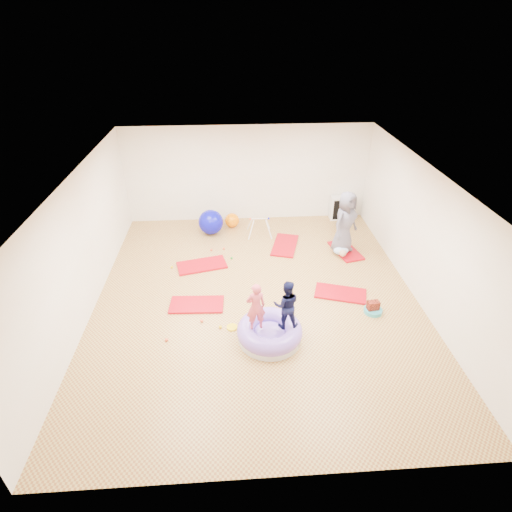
{
  "coord_description": "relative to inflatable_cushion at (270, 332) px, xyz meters",
  "views": [
    {
      "loc": [
        -0.49,
        -7.02,
        5.42
      ],
      "look_at": [
        0.0,
        0.3,
        0.9
      ],
      "focal_mm": 28.0,
      "sensor_mm": 36.0,
      "label": 1
    }
  ],
  "objects": [
    {
      "name": "exercise_ball_blue",
      "position": [
        -1.25,
        4.4,
        0.19
      ],
      "size": [
        0.7,
        0.7,
        0.7
      ],
      "primitive_type": "sphere",
      "color": "#0909B1",
      "rests_on": "ground"
    },
    {
      "name": "cube_shelf",
      "position": [
        2.68,
        5.09,
        0.2
      ],
      "size": [
        0.71,
        0.35,
        0.71
      ],
      "color": "white",
      "rests_on": "ground"
    },
    {
      "name": "ball_pit_balls",
      "position": [
        -1.02,
        1.66,
        -0.12
      ],
      "size": [
        2.33,
        3.45,
        0.06
      ],
      "color": "#0909B1",
      "rests_on": "ground"
    },
    {
      "name": "gym_mat_center_back",
      "position": [
        0.75,
        3.53,
        -0.13
      ],
      "size": [
        0.9,
        1.31,
        0.05
      ],
      "primitive_type": "cube",
      "rotation": [
        0.0,
        0.0,
        1.3
      ],
      "color": "#AD0B14",
      "rests_on": "ground"
    },
    {
      "name": "room",
      "position": [
        -0.16,
        1.3,
        1.25
      ],
      "size": [
        7.01,
        8.01,
        2.81
      ],
      "color": "tan",
      "rests_on": "ground"
    },
    {
      "name": "inflatable_cushion",
      "position": [
        0.0,
        0.0,
        0.0
      ],
      "size": [
        1.26,
        1.26,
        0.4
      ],
      "rotation": [
        0.0,
        0.0,
        -0.21
      ],
      "color": "silver",
      "rests_on": "ground"
    },
    {
      "name": "gym_mat_front_left",
      "position": [
        -1.47,
        1.11,
        -0.13
      ],
      "size": [
        1.17,
        0.62,
        0.05
      ],
      "primitive_type": "cube",
      "rotation": [
        0.0,
        0.0,
        -0.05
      ],
      "color": "#AD0B14",
      "rests_on": "ground"
    },
    {
      "name": "infant_play_gym",
      "position": [
        0.11,
        4.2,
        0.2
      ],
      "size": [
        0.68,
        0.65,
        0.52
      ],
      "rotation": [
        0.0,
        0.0,
        0.15
      ],
      "color": "white",
      "rests_on": "ground"
    },
    {
      "name": "child_pink",
      "position": [
        -0.27,
        -0.02,
        0.71
      ],
      "size": [
        0.4,
        0.3,
        1.0
      ],
      "primitive_type": "imported",
      "rotation": [
        0.0,
        0.0,
        3.32
      ],
      "color": "#D84A5A",
      "rests_on": "inflatable_cushion"
    },
    {
      "name": "balance_disc",
      "position": [
        2.25,
        0.64,
        -0.11
      ],
      "size": [
        0.38,
        0.38,
        0.08
      ],
      "primitive_type": "cylinder",
      "color": "teal",
      "rests_on": "ground"
    },
    {
      "name": "gym_mat_right",
      "position": [
        1.72,
        1.31,
        -0.13
      ],
      "size": [
        1.24,
        0.87,
        0.05
      ],
      "primitive_type": "cube",
      "rotation": [
        0.0,
        0.0,
        -0.31
      ],
      "color": "#AD0B14",
      "rests_on": "ground"
    },
    {
      "name": "gym_mat_rear_right",
      "position": [
        2.32,
        3.14,
        -0.13
      ],
      "size": [
        0.78,
        1.18,
        0.05
      ],
      "primitive_type": "cube",
      "rotation": [
        0.0,
        0.0,
        1.81
      ],
      "color": "#AD0B14",
      "rests_on": "ground"
    },
    {
      "name": "backpack",
      "position": [
        2.23,
        0.65,
        -0.02
      ],
      "size": [
        0.26,
        0.18,
        0.28
      ],
      "primitive_type": "cube",
      "rotation": [
        0.0,
        0.0,
        0.13
      ],
      "color": "#B12C17",
      "rests_on": "ground"
    },
    {
      "name": "yellow_toy",
      "position": [
        -0.72,
        0.35,
        -0.14
      ],
      "size": [
        0.21,
        0.21,
        0.03
      ],
      "primitive_type": "cylinder",
      "color": "yellow",
      "rests_on": "ground"
    },
    {
      "name": "gym_mat_mid_left",
      "position": [
        -1.44,
        2.68,
        -0.13
      ],
      "size": [
        1.3,
        0.86,
        0.05
      ],
      "primitive_type": "cube",
      "rotation": [
        0.0,
        0.0,
        0.24
      ],
      "color": "#AD0B14",
      "rests_on": "ground"
    },
    {
      "name": "child_navy",
      "position": [
        0.29,
        -0.01,
        0.71
      ],
      "size": [
        0.52,
        0.42,
        1.01
      ],
      "primitive_type": "imported",
      "rotation": [
        0.0,
        0.0,
        3.07
      ],
      "color": "#0D0F33",
      "rests_on": "inflatable_cushion"
    },
    {
      "name": "adult_caregiver",
      "position": [
        2.2,
        3.13,
        0.71
      ],
      "size": [
        0.95,
        0.91,
        1.63
      ],
      "primitive_type": "imported",
      "rotation": [
        0.0,
        0.0,
        0.68
      ],
      "color": "#565364",
      "rests_on": "gym_mat_rear_right"
    },
    {
      "name": "infant",
      "position": [
        2.13,
        2.9,
        0.01
      ],
      "size": [
        0.39,
        0.39,
        0.23
      ],
      "color": "#B5D2FD",
      "rests_on": "gym_mat_rear_right"
    },
    {
      "name": "exercise_ball_orange",
      "position": [
        -0.65,
        4.75,
        0.05
      ],
      "size": [
        0.42,
        0.42,
        0.42
      ],
      "primitive_type": "sphere",
      "color": "orange",
      "rests_on": "ground"
    }
  ]
}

